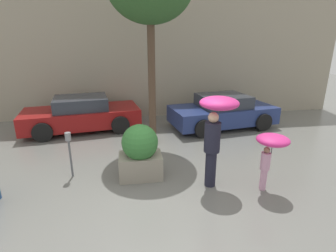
{
  "coord_description": "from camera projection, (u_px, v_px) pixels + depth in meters",
  "views": [
    {
      "loc": [
        -0.42,
        -5.05,
        3.25
      ],
      "look_at": [
        0.53,
        1.6,
        1.05
      ],
      "focal_mm": 28.0,
      "sensor_mm": 36.0,
      "label": 1
    }
  ],
  "objects": [
    {
      "name": "ground_plane",
      "position": [
        154.0,
        194.0,
        5.82
      ],
      "size": [
        40.0,
        40.0,
        0.0
      ],
      "primitive_type": "plane",
      "color": "slate"
    },
    {
      "name": "building_facade",
      "position": [
        139.0,
        47.0,
        11.0
      ],
      "size": [
        18.0,
        0.3,
        6.0
      ],
      "color": "#9E937F",
      "rests_on": "ground"
    },
    {
      "name": "planter_box",
      "position": [
        140.0,
        152.0,
        6.36
      ],
      "size": [
        1.04,
        0.88,
        1.36
      ],
      "color": "gray",
      "rests_on": "ground"
    },
    {
      "name": "person_adult",
      "position": [
        216.0,
        122.0,
        5.76
      ],
      "size": [
        0.87,
        0.87,
        2.1
      ],
      "rotation": [
        0.0,
        0.0,
        0.51
      ],
      "color": "#1E1E2D",
      "rests_on": "ground"
    },
    {
      "name": "person_child",
      "position": [
        271.0,
        146.0,
        5.65
      ],
      "size": [
        0.7,
        0.7,
        1.34
      ],
      "rotation": [
        0.0,
        0.0,
        -0.64
      ],
      "color": "#D199B7",
      "rests_on": "ground"
    },
    {
      "name": "parked_car_near",
      "position": [
        82.0,
        114.0,
        9.88
      ],
      "size": [
        4.43,
        2.56,
        1.27
      ],
      "rotation": [
        0.0,
        0.0,
        1.74
      ],
      "color": "maroon",
      "rests_on": "ground"
    },
    {
      "name": "parked_car_far",
      "position": [
        222.0,
        112.0,
        10.22
      ],
      "size": [
        4.24,
        2.54,
        1.27
      ],
      "rotation": [
        0.0,
        0.0,
        1.74
      ],
      "color": "navy",
      "rests_on": "ground"
    },
    {
      "name": "parking_meter",
      "position": [
        69.0,
        145.0,
        6.32
      ],
      "size": [
        0.14,
        0.14,
        1.17
      ],
      "color": "#595B60",
      "rests_on": "ground"
    }
  ]
}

